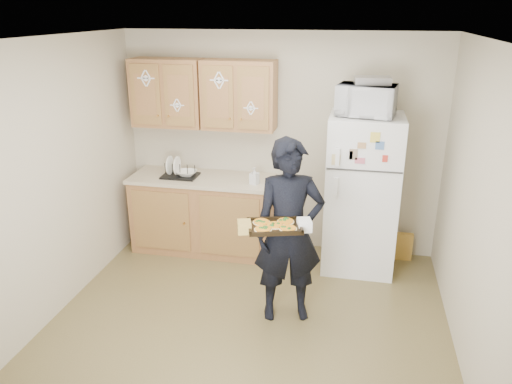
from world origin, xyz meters
TOP-DOWN VIEW (x-y plane):
  - floor at (0.00, 0.00)m, footprint 3.60×3.60m
  - ceiling at (0.00, 0.00)m, footprint 3.60×3.60m
  - wall_back at (0.00, 1.80)m, footprint 3.60×0.04m
  - wall_front at (0.00, -1.80)m, footprint 3.60×0.04m
  - wall_left at (-1.80, 0.00)m, footprint 0.04×3.60m
  - wall_right at (1.80, 0.00)m, footprint 0.04×3.60m
  - refrigerator at (0.95, 1.43)m, footprint 0.75×0.70m
  - base_cabinet at (-0.85, 1.48)m, footprint 1.60×0.60m
  - countertop at (-0.85, 1.48)m, footprint 1.64×0.64m
  - upper_cab_left at (-1.25, 1.61)m, footprint 0.80×0.33m
  - upper_cab_right at (-0.43, 1.61)m, footprint 0.80×0.33m
  - cereal_box at (1.47, 1.67)m, footprint 0.20×0.07m
  - person at (0.33, 0.31)m, footprint 0.71×0.56m
  - baking_tray at (0.24, 0.02)m, footprint 0.51×0.43m
  - pizza_front_left at (0.17, -0.08)m, footprint 0.15×0.15m
  - pizza_front_right at (0.36, -0.02)m, footprint 0.15×0.15m
  - pizza_back_left at (0.13, 0.06)m, footprint 0.15×0.15m
  - pizza_back_right at (0.32, 0.12)m, footprint 0.15×0.15m
  - pizza_center at (0.24, 0.02)m, footprint 0.15×0.15m
  - microwave at (0.92, 1.38)m, footprint 0.62×0.47m
  - foil_pan at (0.97, 1.41)m, footprint 0.37×0.27m
  - dish_rack at (-1.10, 1.45)m, footprint 0.40×0.30m
  - bowl at (-1.01, 1.45)m, footprint 0.22×0.22m
  - soap_bottle at (-0.21, 1.37)m, footprint 0.11×0.11m

SIDE VIEW (x-z plane):
  - floor at x=0.00m, z-range 0.00..0.00m
  - cereal_box at x=1.47m, z-range 0.00..0.32m
  - base_cabinet at x=-0.85m, z-range 0.00..0.86m
  - person at x=0.33m, z-range 0.00..1.70m
  - refrigerator at x=0.95m, z-range 0.00..1.70m
  - countertop at x=-0.85m, z-range 0.86..0.90m
  - bowl at x=-1.01m, z-range 0.92..0.97m
  - dish_rack at x=-1.10m, z-range 0.90..1.06m
  - soap_bottle at x=-0.21m, z-range 0.90..1.09m
  - baking_tray at x=0.24m, z-range 1.00..1.04m
  - pizza_front_left at x=0.17m, z-range 1.03..1.04m
  - pizza_front_right at x=0.36m, z-range 1.03..1.04m
  - pizza_back_left at x=0.13m, z-range 1.03..1.04m
  - pizza_back_right at x=0.32m, z-range 1.03..1.04m
  - pizza_center at x=0.24m, z-range 1.03..1.04m
  - wall_back at x=0.00m, z-range 0.00..2.50m
  - wall_front at x=0.00m, z-range 0.00..2.50m
  - wall_left at x=-1.80m, z-range 0.00..2.50m
  - wall_right at x=1.80m, z-range 0.00..2.50m
  - upper_cab_left at x=-1.25m, z-range 1.45..2.20m
  - upper_cab_right at x=-0.43m, z-range 1.45..2.20m
  - microwave at x=0.92m, z-range 1.70..2.01m
  - foil_pan at x=0.97m, z-range 2.01..2.09m
  - ceiling at x=0.00m, z-range 2.50..2.50m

